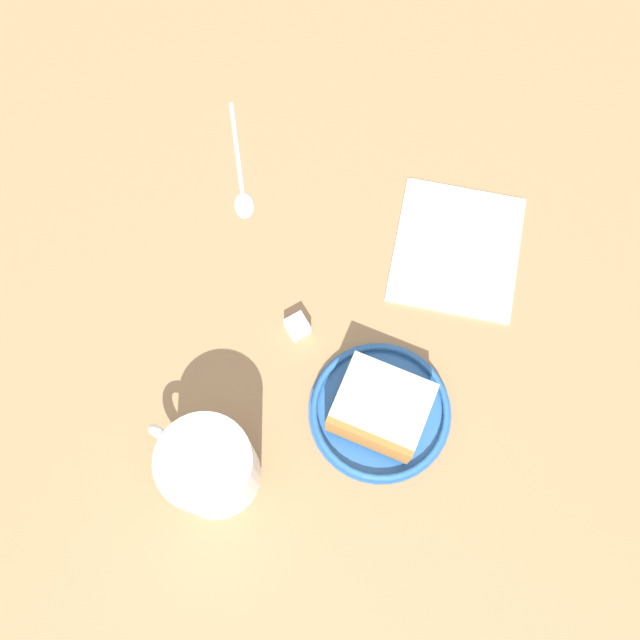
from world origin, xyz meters
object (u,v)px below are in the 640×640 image
cake_slice (381,408)px  teaspoon (241,182)px  small_plate (380,411)px  tea_mug (209,467)px  folded_napkin (457,248)px  sugar_cube (297,327)px

cake_slice → teaspoon: (15.75, -23.15, -2.71)cm
small_plate → teaspoon: small_plate is taller
tea_mug → folded_napkin: size_ratio=0.72×
small_plate → cake_slice: bearing=72.0°
tea_mug → folded_napkin: (-21.31, -24.31, -4.42)cm
cake_slice → sugar_cube: 11.58cm
sugar_cube → small_plate: bearing=138.6°
small_plate → teaspoon: 27.84cm
teaspoon → folded_napkin: bearing=166.2°
tea_mug → sugar_cube: (-6.09, -14.43, -3.74)cm
cake_slice → tea_mug: (14.47, 6.72, 1.67)cm
small_plate → tea_mug: tea_mug is taller
tea_mug → teaspoon: bearing=-87.5°
teaspoon → sugar_cube: size_ratio=7.07×
small_plate → cake_slice: size_ratio=1.37×
tea_mug → cake_slice: bearing=-155.1°
teaspoon → sugar_cube: (-7.37, 15.44, 0.63)cm
cake_slice → tea_mug: 16.04cm
cake_slice → sugar_cube: size_ratio=4.98×
cake_slice → tea_mug: size_ratio=0.98×
cake_slice → teaspoon: 28.13cm
teaspoon → sugar_cube: sugar_cube is taller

